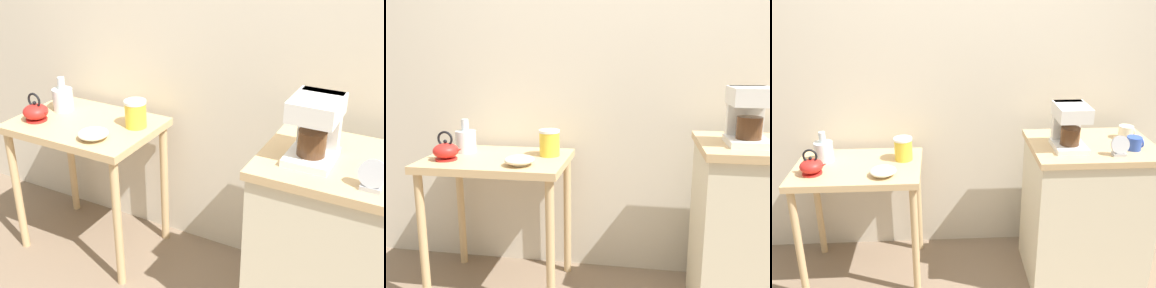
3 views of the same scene
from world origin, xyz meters
The scene contains 12 objects.
ground_plane centered at (0.00, 0.00, 0.00)m, with size 8.00×8.00×0.00m, color #7A6651.
back_wall centered at (0.10, 0.45, 1.40)m, with size 4.40×0.10×2.80m, color beige.
wooden_table centered at (-0.61, 0.07, 0.65)m, with size 0.76×0.53×0.77m.
kitchen_counter centered at (0.79, -0.01, 0.46)m, with size 0.73×0.55×0.91m.
bowl_stoneware centered at (-0.44, -0.08, 0.80)m, with size 0.15×0.15×0.05m.
teakettle centered at (-0.85, -0.03, 0.82)m, with size 0.16×0.13×0.15m.
glass_carafe_vase centered at (-0.82, 0.15, 0.84)m, with size 0.11×0.11×0.19m.
canister_enamel centered at (-0.34, 0.15, 0.84)m, with size 0.11×0.11×0.14m.
coffee_maker centered at (0.63, -0.05, 1.05)m, with size 0.18×0.22×0.26m.
mug_small_cream centered at (1.03, 0.07, 0.95)m, with size 0.09×0.09×0.08m.
mug_blue centered at (1.00, -0.11, 0.95)m, with size 0.09×0.08×0.08m.
table_clock centered at (0.88, -0.19, 0.96)m, with size 0.10×0.05×0.11m.
Camera 3 is at (-0.11, -2.34, 1.86)m, focal length 40.38 mm.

